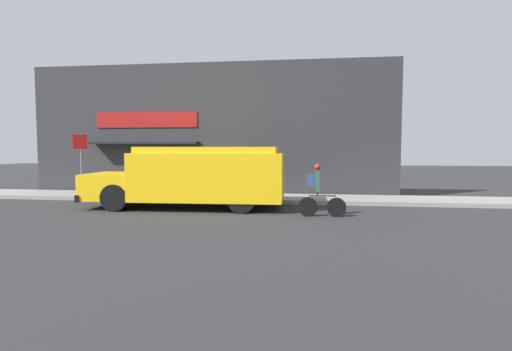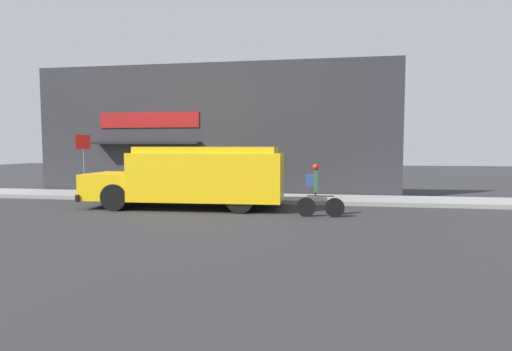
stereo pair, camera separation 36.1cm
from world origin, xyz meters
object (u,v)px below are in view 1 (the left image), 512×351
at_px(school_bus, 196,176).
at_px(trash_bin, 133,184).
at_px(stop_sign_post, 81,154).
at_px(cyclist, 318,191).

distance_m(school_bus, trash_bin, 4.63).
bearing_deg(stop_sign_post, cyclist, -18.19).
distance_m(school_bus, cyclist, 4.46).
height_order(school_bus, trash_bin, school_bus).
relative_size(stop_sign_post, trash_bin, 3.15).
bearing_deg(trash_bin, cyclist, -26.96).
distance_m(cyclist, stop_sign_post, 10.43).
xyz_separation_m(school_bus, trash_bin, (-3.64, 2.80, -0.58)).
bearing_deg(cyclist, stop_sign_post, 159.41).
height_order(cyclist, stop_sign_post, stop_sign_post).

